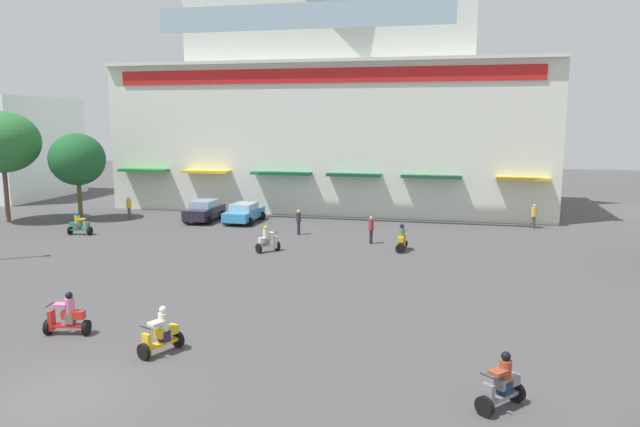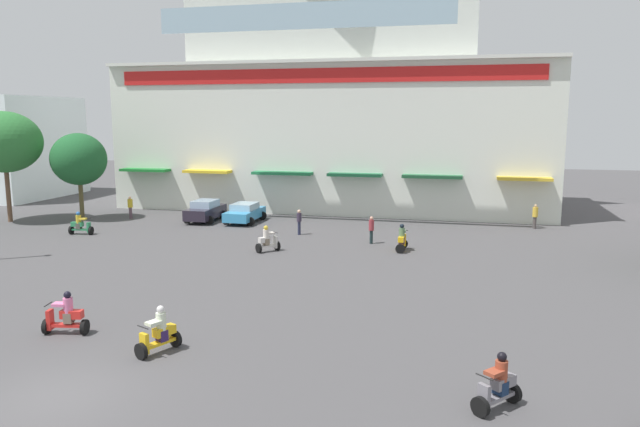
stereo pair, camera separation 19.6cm
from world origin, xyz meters
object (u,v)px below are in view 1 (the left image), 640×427
object	(u,v)px
plaza_tree_2	(2,142)
scooter_rider_2	(161,334)
plaza_tree_0	(77,159)
pedestrian_2	(371,228)
scooter_rider_1	(67,317)
scooter_rider_5	(502,386)
parked_car_1	(244,213)
pedestrian_1	(129,206)
parked_car_0	(204,211)
pedestrian_3	(534,215)
scooter_rider_6	(268,241)
scooter_rider_9	(79,225)
scooter_rider_7	(402,239)
pedestrian_0	(299,220)

from	to	relation	value
plaza_tree_2	scooter_rider_2	bearing A→B (deg)	-41.00
plaza_tree_0	pedestrian_2	bearing A→B (deg)	-8.67
scooter_rider_1	scooter_rider_5	xyz separation A→B (m)	(14.12, -2.07, -0.01)
parked_car_1	scooter_rider_2	world-z (taller)	scooter_rider_2
pedestrian_2	pedestrian_1	bearing A→B (deg)	166.48
scooter_rider_5	plaza_tree_0	bearing A→B (deg)	141.09
parked_car_0	pedestrian_3	world-z (taller)	pedestrian_3
scooter_rider_6	parked_car_1	bearing A→B (deg)	118.15
plaza_tree_2	scooter_rider_6	size ratio (longest dim) A/B	5.24
scooter_rider_6	pedestrian_2	world-z (taller)	pedestrian_2
plaza_tree_0	parked_car_0	bearing A→B (deg)	9.26
scooter_rider_5	parked_car_1	bearing A→B (deg)	123.43
parked_car_0	scooter_rider_9	bearing A→B (deg)	-131.88
scooter_rider_6	pedestrian_1	distance (m)	15.31
plaza_tree_2	scooter_rider_7	bearing A→B (deg)	-5.85
scooter_rider_6	pedestrian_0	size ratio (longest dim) A/B	0.93
scooter_rider_2	pedestrian_1	bearing A→B (deg)	122.84
plaza_tree_0	pedestrian_0	bearing A→B (deg)	-5.83
parked_car_1	scooter_rider_6	size ratio (longest dim) A/B	2.72
scooter_rider_6	pedestrian_0	distance (m)	5.04
parked_car_1	scooter_rider_2	bearing A→B (deg)	-75.94
scooter_rider_2	pedestrian_1	size ratio (longest dim) A/B	0.93
pedestrian_0	scooter_rider_7	bearing A→B (deg)	-24.57
scooter_rider_1	scooter_rider_7	distance (m)	18.42
scooter_rider_2	pedestrian_0	size ratio (longest dim) A/B	0.96
scooter_rider_7	pedestrian_0	size ratio (longest dim) A/B	0.97
parked_car_1	scooter_rider_6	xyz separation A→B (m)	(4.51, -8.43, -0.08)
parked_car_0	scooter_rider_5	size ratio (longest dim) A/B	2.55
scooter_rider_6	pedestrian_1	xyz separation A→B (m)	(-13.13, 7.85, 0.32)
scooter_rider_9	pedestrian_1	bearing A→B (deg)	90.64
scooter_rider_7	scooter_rider_9	distance (m)	20.26
parked_car_1	pedestrian_3	size ratio (longest dim) A/B	2.47
parked_car_1	pedestrian_2	bearing A→B (deg)	-27.10
pedestrian_0	pedestrian_3	size ratio (longest dim) A/B	0.98
pedestrian_1	pedestrian_3	bearing A→B (deg)	5.72
scooter_rider_6	scooter_rider_9	distance (m)	13.20
plaza_tree_2	scooter_rider_9	size ratio (longest dim) A/B	5.15
plaza_tree_0	pedestrian_3	size ratio (longest dim) A/B	3.81
parked_car_1	pedestrian_1	size ratio (longest dim) A/B	2.45
scooter_rider_6	scooter_rider_2	bearing A→B (deg)	-85.25
plaza_tree_2	scooter_rider_1	xyz separation A→B (m)	(18.10, -18.40, -4.99)
parked_car_1	pedestrian_3	bearing A→B (deg)	6.55
scooter_rider_7	pedestrian_3	world-z (taller)	pedestrian_3
parked_car_1	pedestrian_3	xyz separation A→B (m)	(19.63, 2.25, 0.22)
scooter_rider_9	pedestrian_1	xyz separation A→B (m)	(-0.07, 5.99, 0.33)
pedestrian_1	pedestrian_3	distance (m)	28.40
scooter_rider_5	scooter_rider_1	bearing A→B (deg)	171.65
scooter_rider_5	scooter_rider_6	bearing A→B (deg)	126.03
plaza_tree_0	plaza_tree_2	distance (m)	5.02
pedestrian_0	pedestrian_2	world-z (taller)	pedestrian_2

